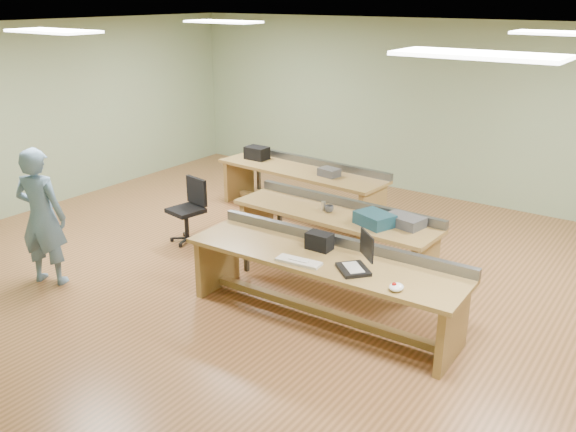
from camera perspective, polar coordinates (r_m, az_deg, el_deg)
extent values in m
plane|color=#986039|center=(7.91, 1.34, -5.21)|extent=(10.00, 10.00, 0.00)
plane|color=silver|center=(7.16, 1.54, 17.05)|extent=(10.00, 10.00, 0.00)
cube|color=gray|center=(10.87, 13.40, 9.62)|extent=(10.00, 0.04, 3.00)
cube|color=gray|center=(10.92, -21.23, 8.86)|extent=(0.04, 8.00, 3.00)
cube|color=white|center=(7.85, -21.13, 15.83)|extent=(1.20, 0.50, 0.03)
cube|color=white|center=(9.87, -6.09, 17.63)|extent=(1.20, 0.50, 0.03)
cube|color=white|center=(4.70, 17.44, 14.19)|extent=(1.20, 0.50, 0.03)
cube|color=white|center=(7.60, 24.93, 15.23)|extent=(1.20, 0.50, 0.03)
cube|color=olive|center=(6.50, 3.25, -4.06)|extent=(3.14, 0.92, 0.05)
cube|color=olive|center=(7.43, -6.59, -4.13)|extent=(0.10, 0.73, 0.70)
cube|color=olive|center=(6.15, 15.17, -10.21)|extent=(0.10, 0.73, 0.70)
cube|color=olive|center=(6.78, 3.14, -8.89)|extent=(2.82, 0.18, 0.08)
cube|color=#55585D|center=(6.77, 4.88, -2.35)|extent=(3.12, 0.17, 0.11)
cube|color=olive|center=(7.77, 4.32, 0.06)|extent=(2.79, 0.83, 0.05)
cube|color=olive|center=(8.61, -2.91, -0.52)|extent=(0.10, 0.64, 0.70)
cube|color=olive|center=(7.35, 12.67, -4.77)|extent=(0.10, 0.64, 0.70)
cube|color=olive|center=(8.00, 4.20, -4.15)|extent=(2.46, 0.19, 0.08)
cube|color=#55585D|center=(8.00, 5.62, 1.24)|extent=(2.76, 0.18, 0.11)
cube|color=olive|center=(9.71, 1.17, 4.24)|extent=(2.95, 0.97, 0.05)
cube|color=olive|center=(10.66, -4.60, 3.54)|extent=(0.13, 0.68, 0.70)
cube|color=olive|center=(9.10, 7.90, 0.46)|extent=(0.13, 0.68, 0.70)
cube|color=olive|center=(9.90, 1.15, 0.76)|extent=(2.61, 0.28, 0.08)
cube|color=#55585D|center=(9.95, 2.41, 5.11)|extent=(2.90, 0.28, 0.11)
imported|color=#6587A6|center=(7.90, -22.05, -0.07)|extent=(0.73, 0.60, 1.71)
cube|color=black|center=(6.19, 6.13, -4.98)|extent=(0.44, 0.43, 0.04)
cube|color=black|center=(6.13, 7.39, -2.74)|extent=(0.27, 0.24, 0.27)
cube|color=beige|center=(6.34, 1.01, -4.28)|extent=(0.50, 0.21, 0.03)
ellipsoid|color=white|center=(5.86, 10.11, -6.57)|extent=(0.16, 0.18, 0.07)
cube|color=black|center=(6.65, 2.96, -2.36)|extent=(0.28, 0.18, 0.19)
cylinder|color=black|center=(8.87, -9.45, -1.00)|extent=(0.06, 0.06, 0.45)
cube|color=black|center=(8.78, -9.54, 0.51)|extent=(0.50, 0.50, 0.06)
cube|color=black|center=(8.82, -8.55, 2.34)|extent=(0.42, 0.12, 0.39)
cylinder|color=black|center=(8.94, -9.38, -2.17)|extent=(0.57, 0.57, 0.06)
cube|color=#153846|center=(7.40, 8.10, -0.29)|extent=(0.52, 0.46, 0.15)
cube|color=#3C3C3F|center=(7.45, 10.83, -0.44)|extent=(0.51, 0.37, 0.13)
imported|color=#3C3C3F|center=(7.79, 3.87, 0.68)|extent=(0.14, 0.14, 0.09)
cylinder|color=#B4B3B8|center=(7.86, 3.33, 0.96)|extent=(0.08, 0.08, 0.11)
cube|color=black|center=(10.30, -2.93, 5.91)|extent=(0.37, 0.27, 0.21)
cube|color=#3C3C3F|center=(9.34, 3.87, 4.11)|extent=(0.34, 0.27, 0.12)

